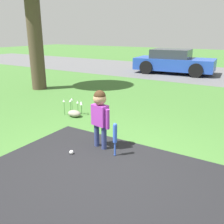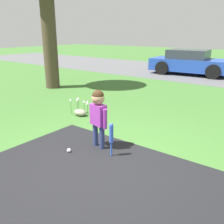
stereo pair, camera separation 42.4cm
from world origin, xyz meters
TOP-DOWN VIEW (x-y plane):
  - ground_plane at (0.00, 0.00)m, footprint 60.00×60.00m
  - child at (-0.49, 0.50)m, footprint 0.43×0.23m
  - baseball_bat at (-0.09, 0.36)m, footprint 0.07×0.07m
  - sports_ball at (-0.76, 0.01)m, footprint 0.07×0.07m
  - parked_car at (-2.25, 9.63)m, footprint 4.03×2.19m
  - flower_bed at (-2.15, 1.75)m, footprint 0.45×0.35m
  - edging_rock at (-2.03, 1.60)m, footprint 0.35×0.24m

SIDE VIEW (x-z plane):
  - ground_plane at x=0.00m, z-range 0.00..0.00m
  - sports_ball at x=-0.76m, z-range 0.00..0.07m
  - edging_rock at x=-2.03m, z-range 0.00..0.16m
  - flower_bed at x=-2.15m, z-range 0.10..0.53m
  - baseball_bat at x=-0.09m, z-range 0.09..0.68m
  - parked_car at x=-2.25m, z-range -0.02..1.18m
  - child at x=-0.49m, z-range 0.16..1.23m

